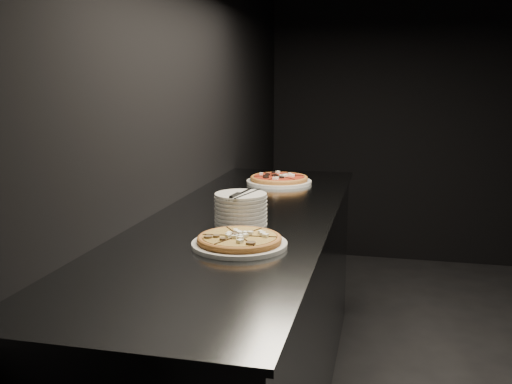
% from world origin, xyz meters
% --- Properties ---
extents(wall_left, '(0.02, 5.00, 2.80)m').
position_xyz_m(wall_left, '(-2.50, 0.00, 1.40)').
color(wall_left, black).
rests_on(wall_left, floor).
extents(counter, '(0.74, 2.44, 0.92)m').
position_xyz_m(counter, '(-2.13, 0.00, 0.46)').
color(counter, slate).
rests_on(counter, floor).
extents(pizza_mushroom, '(0.32, 0.32, 0.04)m').
position_xyz_m(pizza_mushroom, '(-2.03, -0.43, 0.94)').
color(pizza_mushroom, silver).
rests_on(pizza_mushroom, counter).
extents(pizza_tomato, '(0.39, 0.39, 0.04)m').
position_xyz_m(pizza_tomato, '(-2.12, 0.76, 0.94)').
color(pizza_tomato, silver).
rests_on(pizza_tomato, counter).
extents(plate_stack, '(0.20, 0.20, 0.12)m').
position_xyz_m(plate_stack, '(-2.11, -0.14, 0.98)').
color(plate_stack, silver).
rests_on(plate_stack, counter).
extents(cutlery, '(0.10, 0.21, 0.01)m').
position_xyz_m(cutlery, '(-2.10, -0.15, 1.04)').
color(cutlery, silver).
rests_on(cutlery, plate_stack).
extents(ramekin, '(0.08, 0.08, 0.07)m').
position_xyz_m(ramekin, '(-2.18, -0.00, 0.95)').
color(ramekin, white).
rests_on(ramekin, counter).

